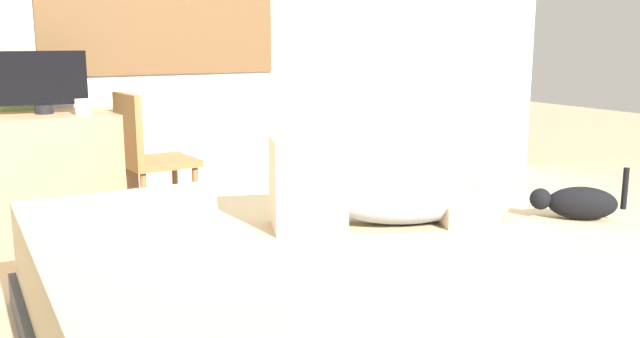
{
  "coord_description": "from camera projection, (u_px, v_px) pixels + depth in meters",
  "views": [
    {
      "loc": [
        -1.37,
        -2.13,
        1.17
      ],
      "look_at": [
        -0.02,
        0.33,
        0.62
      ],
      "focal_mm": 38.13,
      "sensor_mm": 36.0,
      "label": 1
    }
  ],
  "objects": [
    {
      "name": "chair_by_desk",
      "position": [
        147.0,
        155.0,
        3.85
      ],
      "size": [
        0.41,
        0.41,
        0.86
      ],
      "color": "brown",
      "rests_on": "ground"
    },
    {
      "name": "bed",
      "position": [
        322.0,
        275.0,
        2.71
      ],
      "size": [
        2.18,
        1.8,
        0.47
      ],
      "color": "#38383D",
      "rests_on": "ground"
    },
    {
      "name": "desk",
      "position": [
        48.0,
        178.0,
        3.89
      ],
      "size": [
        0.9,
        0.56,
        0.74
      ],
      "color": "#997A56",
      "rests_on": "ground"
    },
    {
      "name": "tv_monitor",
      "position": [
        42.0,
        81.0,
        3.79
      ],
      "size": [
        0.48,
        0.1,
        0.35
      ],
      "color": "black",
      "rests_on": "desk"
    },
    {
      "name": "cup",
      "position": [
        83.0,
        107.0,
        3.78
      ],
      "size": [
        0.08,
        0.08,
        0.09
      ],
      "primitive_type": "cylinder",
      "color": "white",
      "rests_on": "desk"
    },
    {
      "name": "cat",
      "position": [
        577.0,
        202.0,
        2.62
      ],
      "size": [
        0.3,
        0.27,
        0.21
      ],
      "color": "black",
      "rests_on": "bed"
    },
    {
      "name": "person_lying",
      "position": [
        381.0,
        194.0,
        2.55
      ],
      "size": [
        0.93,
        0.51,
        0.34
      ],
      "color": "#8C939E",
      "rests_on": "bed"
    },
    {
      "name": "ground_plane",
      "position": [
        365.0,
        335.0,
        2.7
      ],
      "size": [
        16.0,
        16.0,
        0.0
      ],
      "primitive_type": "plane",
      "color": "tan"
    }
  ]
}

